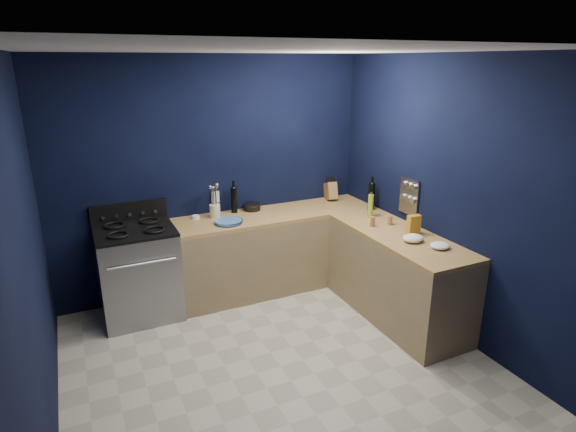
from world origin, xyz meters
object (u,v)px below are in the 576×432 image
gas_range (139,274)px  plate_stack (228,222)px  utensil_crock (215,211)px  knife_block (331,191)px  crouton_bag (414,225)px

gas_range → plate_stack: 1.05m
gas_range → utensil_crock: 1.02m
gas_range → knife_block: 2.43m
plate_stack → crouton_bag: 1.89m
plate_stack → utensil_crock: 0.27m
utensil_crock → gas_range: bearing=-170.1°
gas_range → crouton_bag: 2.80m
crouton_bag → gas_range: bearing=155.6°
utensil_crock → knife_block: (1.49, 0.07, 0.03)m
utensil_crock → knife_block: size_ratio=0.69×
plate_stack → crouton_bag: crouton_bag is taller
utensil_crock → crouton_bag: bearing=-39.8°
gas_range → crouton_bag: (2.48, -1.19, 0.54)m
plate_stack → knife_block: (1.42, 0.32, 0.09)m
gas_range → plate_stack: plate_stack is taller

